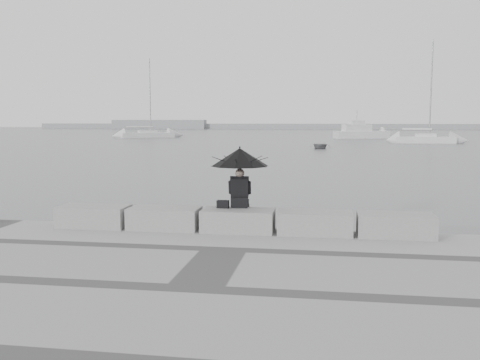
% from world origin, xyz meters
% --- Properties ---
extents(ground, '(360.00, 360.00, 0.00)m').
position_xyz_m(ground, '(0.00, 0.00, 0.00)').
color(ground, '#4E5154').
rests_on(ground, ground).
extents(stone_block_far_left, '(1.60, 0.80, 0.50)m').
position_xyz_m(stone_block_far_left, '(-3.40, -0.45, 0.75)').
color(stone_block_far_left, gray).
rests_on(stone_block_far_left, promenade).
extents(stone_block_left, '(1.60, 0.80, 0.50)m').
position_xyz_m(stone_block_left, '(-1.70, -0.45, 0.75)').
color(stone_block_left, gray).
rests_on(stone_block_left, promenade).
extents(stone_block_centre, '(1.60, 0.80, 0.50)m').
position_xyz_m(stone_block_centre, '(0.00, -0.45, 0.75)').
color(stone_block_centre, gray).
rests_on(stone_block_centre, promenade).
extents(stone_block_right, '(1.60, 0.80, 0.50)m').
position_xyz_m(stone_block_right, '(1.70, -0.45, 0.75)').
color(stone_block_right, gray).
rests_on(stone_block_right, promenade).
extents(stone_block_far_right, '(1.60, 0.80, 0.50)m').
position_xyz_m(stone_block_far_right, '(3.40, -0.45, 0.75)').
color(stone_block_far_right, gray).
rests_on(stone_block_far_right, promenade).
extents(seated_person, '(1.31, 1.31, 1.39)m').
position_xyz_m(seated_person, '(-0.02, -0.10, 2.03)').
color(seated_person, black).
rests_on(seated_person, stone_block_centre).
extents(bag, '(0.27, 0.15, 0.17)m').
position_xyz_m(bag, '(-0.38, -0.28, 1.09)').
color(bag, black).
rests_on(bag, stone_block_centre).
extents(distant_landmass, '(180.00, 8.00, 2.80)m').
position_xyz_m(distant_landmass, '(-8.14, 154.51, 0.90)').
color(distant_landmass, gray).
rests_on(distant_landmass, ground).
extents(sailboat_left, '(8.50, 6.56, 12.90)m').
position_xyz_m(sailboat_left, '(-26.75, 72.26, 0.51)').
color(sailboat_left, white).
rests_on(sailboat_left, ground).
extents(sailboat_right, '(7.30, 3.12, 12.90)m').
position_xyz_m(sailboat_right, '(14.50, 58.37, 0.53)').
color(sailboat_right, white).
rests_on(sailboat_right, ground).
extents(motor_cruiser, '(8.85, 5.23, 4.50)m').
position_xyz_m(motor_cruiser, '(7.66, 74.32, 0.89)').
color(motor_cruiser, white).
rests_on(motor_cruiser, ground).
extents(dinghy, '(3.33, 1.50, 0.56)m').
position_xyz_m(dinghy, '(1.43, 43.97, 0.28)').
color(dinghy, gray).
rests_on(dinghy, ground).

